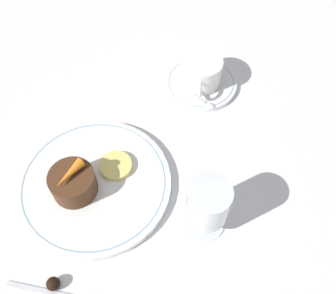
% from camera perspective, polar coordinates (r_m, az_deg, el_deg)
% --- Properties ---
extents(ground_plane, '(3.00, 3.00, 0.00)m').
position_cam_1_polar(ground_plane, '(0.72, -7.64, -4.50)').
color(ground_plane, white).
extents(dinner_plate, '(0.27, 0.27, 0.01)m').
position_cam_1_polar(dinner_plate, '(0.71, -10.64, -5.30)').
color(dinner_plate, white).
rests_on(dinner_plate, ground_plane).
extents(saucer, '(0.15, 0.15, 0.01)m').
position_cam_1_polar(saucer, '(0.84, 4.79, 9.27)').
color(saucer, white).
rests_on(saucer, ground_plane).
extents(coffee_cup, '(0.11, 0.09, 0.06)m').
position_cam_1_polar(coffee_cup, '(0.82, 4.78, 10.93)').
color(coffee_cup, white).
rests_on(coffee_cup, saucer).
extents(spoon, '(0.07, 0.10, 0.00)m').
position_cam_1_polar(spoon, '(0.81, 4.24, 7.05)').
color(spoon, silver).
rests_on(spoon, saucer).
extents(wine_glass, '(0.07, 0.07, 0.11)m').
position_cam_1_polar(wine_glass, '(0.62, 5.77, -8.35)').
color(wine_glass, silver).
rests_on(wine_glass, ground_plane).
extents(dessert_cake, '(0.08, 0.08, 0.05)m').
position_cam_1_polar(dessert_cake, '(0.69, -13.60, -5.10)').
color(dessert_cake, '#4C2D19').
rests_on(dessert_cake, dinner_plate).
extents(carrot_garnish, '(0.06, 0.04, 0.02)m').
position_cam_1_polar(carrot_garnish, '(0.66, -14.15, -3.80)').
color(carrot_garnish, orange).
rests_on(carrot_garnish, dessert_cake).
extents(pineapple_slice, '(0.06, 0.06, 0.01)m').
position_cam_1_polar(pineapple_slice, '(0.71, -7.42, -2.73)').
color(pineapple_slice, '#EFE075').
rests_on(pineapple_slice, dinner_plate).
extents(chocolate_truffle, '(0.02, 0.02, 0.02)m').
position_cam_1_polar(chocolate_truffle, '(0.66, -16.33, -18.52)').
color(chocolate_truffle, black).
rests_on(chocolate_truffle, ground_plane).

